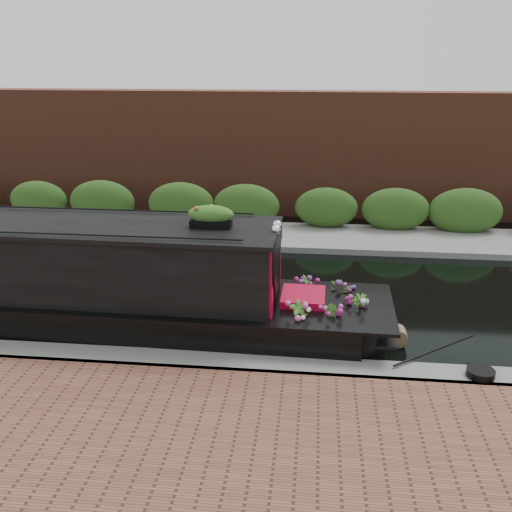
# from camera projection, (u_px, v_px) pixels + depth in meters

# --- Properties ---
(ground) EXTENTS (80.00, 80.00, 0.00)m
(ground) POSITION_uv_depth(u_px,v_px,m) (220.00, 295.00, 12.82)
(ground) COLOR black
(ground) RESTS_ON ground
(near_bank_coping) EXTENTS (40.00, 0.60, 0.50)m
(near_bank_coping) POSITION_uv_depth(u_px,v_px,m) (187.00, 372.00, 9.72)
(near_bank_coping) COLOR slate
(near_bank_coping) RESTS_ON ground
(far_bank_path) EXTENTS (40.00, 2.40, 0.34)m
(far_bank_path) POSITION_uv_depth(u_px,v_px,m) (243.00, 238.00, 16.75)
(far_bank_path) COLOR slate
(far_bank_path) RESTS_ON ground
(far_hedge) EXTENTS (40.00, 1.10, 2.80)m
(far_hedge) POSITION_uv_depth(u_px,v_px,m) (247.00, 229.00, 17.59)
(far_hedge) COLOR #2A4E1A
(far_hedge) RESTS_ON ground
(far_brick_wall) EXTENTS (40.00, 1.00, 8.00)m
(far_brick_wall) POSITION_uv_depth(u_px,v_px,m) (255.00, 211.00, 19.56)
(far_brick_wall) COLOR brown
(far_brick_wall) RESTS_ON ground
(narrowboat) EXTENTS (12.00, 2.36, 2.80)m
(narrowboat) POSITION_uv_depth(u_px,v_px,m) (63.00, 289.00, 11.01)
(narrowboat) COLOR black
(narrowboat) RESTS_ON ground
(rope_fender) EXTENTS (0.34, 0.34, 0.34)m
(rope_fender) POSITION_uv_depth(u_px,v_px,m) (398.00, 336.00, 10.59)
(rope_fender) COLOR olive
(rope_fender) RESTS_ON ground
(coiled_mooring_rope) EXTENTS (0.45, 0.45, 0.12)m
(coiled_mooring_rope) POSITION_uv_depth(u_px,v_px,m) (481.00, 373.00, 9.10)
(coiled_mooring_rope) COLOR black
(coiled_mooring_rope) RESTS_ON near_bank_coping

